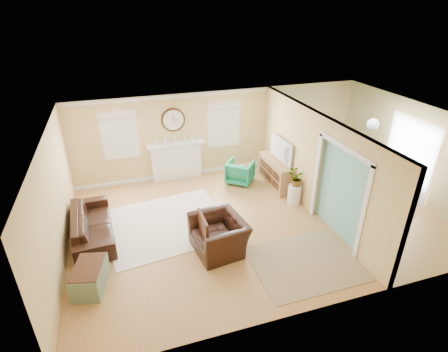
{
  "coord_description": "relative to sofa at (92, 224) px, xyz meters",
  "views": [
    {
      "loc": [
        -3.07,
        -6.8,
        5.0
      ],
      "look_at": [
        -0.8,
        0.3,
        1.2
      ],
      "focal_mm": 28.0,
      "sensor_mm": 36.0,
      "label": 1
    }
  ],
  "objects": [
    {
      "name": "french_doors",
      "position": [
        8.4,
        -0.51,
        0.78
      ],
      "size": [
        0.06,
        1.7,
        2.2
      ],
      "color": "white",
      "rests_on": "ground"
    },
    {
      "name": "sofa",
      "position": [
        0.0,
        0.0,
        0.0
      ],
      "size": [
        0.99,
        2.25,
        0.64
      ],
      "primitive_type": "imported",
      "rotation": [
        0.0,
        0.0,
        1.63
      ],
      "color": "black",
      "rests_on": "floor"
    },
    {
      "name": "rug_grey",
      "position": [
        6.7,
        -0.23,
        -0.32
      ],
      "size": [
        2.32,
        2.9,
        0.01
      ],
      "primitive_type": "cube",
      "color": "slate",
      "rests_on": "floor"
    },
    {
      "name": "potted_plant",
      "position": [
        5.18,
        -0.09,
        0.43
      ],
      "size": [
        0.53,
        0.51,
        0.46
      ],
      "primitive_type": "imported",
      "rotation": [
        0.0,
        0.0,
        2.69
      ],
      "color": "#337F33",
      "rests_on": "garden_stool"
    },
    {
      "name": "wall_clock",
      "position": [
        2.44,
        2.46,
        1.53
      ],
      "size": [
        0.7,
        0.07,
        0.7
      ],
      "color": "#41230F",
      "rests_on": "wall_back"
    },
    {
      "name": "dining_chair_n",
      "position": [
        6.73,
        0.88,
        0.22
      ],
      "size": [
        0.47,
        0.47,
        0.92
      ],
      "color": "slate",
      "rests_on": "floor"
    },
    {
      "name": "floor",
      "position": [
        3.94,
        -0.51,
        -0.32
      ],
      "size": [
        9.0,
        9.0,
        0.0
      ],
      "primitive_type": "plane",
      "color": "#A9783B",
      "rests_on": "ground"
    },
    {
      "name": "ceiling",
      "position": [
        3.94,
        -0.51,
        2.28
      ],
      "size": [
        9.0,
        6.0,
        0.02
      ],
      "primitive_type": "cube",
      "color": "white",
      "rests_on": "wall_back"
    },
    {
      "name": "wall_front",
      "position": [
        3.94,
        -3.51,
        0.98
      ],
      "size": [
        9.0,
        0.02,
        2.6
      ],
      "primitive_type": "cube",
      "color": "tan",
      "rests_on": "ground"
    },
    {
      "name": "window_right",
      "position": [
        3.99,
        2.44,
        1.34
      ],
      "size": [
        1.05,
        0.13,
        1.42
      ],
      "color": "white",
      "rests_on": "wall_back"
    },
    {
      "name": "eames_chair",
      "position": [
        2.66,
        -1.36,
        0.07
      ],
      "size": [
        1.19,
        1.31,
        0.77
      ],
      "primitive_type": "imported",
      "rotation": [
        0.0,
        0.0,
        -1.44
      ],
      "color": "black",
      "rests_on": "floor"
    },
    {
      "name": "dining_chair_e",
      "position": [
        7.35,
        -0.33,
        0.23
      ],
      "size": [
        0.5,
        0.5,
        0.93
      ],
      "color": "slate",
      "rests_on": "floor"
    },
    {
      "name": "tv",
      "position": [
        5.16,
        1.02,
        0.8
      ],
      "size": [
        0.22,
        1.14,
        0.65
      ],
      "primitive_type": "imported",
      "rotation": [
        0.0,
        0.0,
        1.64
      ],
      "color": "black",
      "rests_on": "credenza"
    },
    {
      "name": "credenza",
      "position": [
        5.18,
        1.02,
        0.08
      ],
      "size": [
        0.53,
        1.55,
        0.8
      ],
      "color": "#A77A46",
      "rests_on": "floor"
    },
    {
      "name": "wall_left",
      "position": [
        -0.56,
        -0.51,
        0.98
      ],
      "size": [
        0.02,
        6.0,
        2.6
      ],
      "primitive_type": "cube",
      "color": "tan",
      "rests_on": "ground"
    },
    {
      "name": "dining_chair_w",
      "position": [
        5.96,
        -0.23,
        0.23
      ],
      "size": [
        0.49,
        0.49,
        0.93
      ],
      "color": "white",
      "rests_on": "floor"
    },
    {
      "name": "rug_jute",
      "position": [
        4.25,
        -2.36,
        -0.32
      ],
      "size": [
        2.2,
        1.81,
        0.01
      ],
      "primitive_type": "cube",
      "rotation": [
        0.0,
        0.0,
        0.0
      ],
      "color": "#998366",
      "rests_on": "floor"
    },
    {
      "name": "trunk",
      "position": [
        -0.03,
        -1.71,
        -0.07
      ],
      "size": [
        0.72,
        0.97,
        0.5
      ],
      "color": "slate",
      "rests_on": "floor"
    },
    {
      "name": "fireplace",
      "position": [
        2.44,
        2.37,
        0.28
      ],
      "size": [
        1.7,
        0.3,
        1.17
      ],
      "color": "white",
      "rests_on": "ground"
    },
    {
      "name": "pendant",
      "position": [
        6.94,
        -0.51,
        1.88
      ],
      "size": [
        0.3,
        0.3,
        0.55
      ],
      "color": "gold",
      "rests_on": "ceiling"
    },
    {
      "name": "wall_back",
      "position": [
        3.94,
        2.49,
        0.98
      ],
      "size": [
        9.0,
        0.02,
        2.6
      ],
      "primitive_type": "cube",
      "color": "tan",
      "rests_on": "ground"
    },
    {
      "name": "window_left",
      "position": [
        0.89,
        2.44,
        1.34
      ],
      "size": [
        1.05,
        0.13,
        1.42
      ],
      "color": "white",
      "rests_on": "wall_back"
    },
    {
      "name": "dining_table",
      "position": [
        6.7,
        -0.23,
        0.02
      ],
      "size": [
        1.21,
        2.0,
        0.68
      ],
      "primitive_type": "imported",
      "rotation": [
        0.0,
        0.0,
        1.64
      ],
      "color": "#41230F",
      "rests_on": "floor"
    },
    {
      "name": "partition",
      "position": [
        5.46,
        -0.23,
        1.04
      ],
      "size": [
        0.17,
        6.0,
        2.6
      ],
      "color": "tan",
      "rests_on": "ground"
    },
    {
      "name": "green_chair",
      "position": [
        4.2,
        1.5,
        0.02
      ],
      "size": [
        1.05,
        1.05,
        0.69
      ],
      "primitive_type": "imported",
      "rotation": [
        0.0,
        0.0,
        2.48
      ],
      "color": "#1C7E49",
      "rests_on": "floor"
    },
    {
      "name": "dining_chair_s",
      "position": [
        6.65,
        -1.25,
        0.29
      ],
      "size": [
        0.53,
        0.53,
        1.04
      ],
      "color": "slate",
      "rests_on": "floor"
    },
    {
      "name": "rug_cream",
      "position": [
        1.72,
        -0.04,
        -0.31
      ],
      "size": [
        3.21,
        2.87,
        0.02
      ],
      "primitive_type": "cube",
      "rotation": [
        0.0,
        0.0,
        0.12
      ],
      "color": "beige",
      "rests_on": "floor"
    },
    {
      "name": "wall_right",
      "position": [
        8.44,
        -0.51,
        0.98
      ],
      "size": [
        0.02,
        6.0,
        2.6
      ],
      "primitive_type": "cube",
      "color": "tan",
      "rests_on": "ground"
    },
    {
      "name": "garden_stool",
      "position": [
        5.18,
        -0.09,
        -0.06
      ],
      "size": [
        0.36,
        0.36,
        0.52
      ],
      "primitive_type": "cylinder",
      "color": "white",
      "rests_on": "floor"
    }
  ]
}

